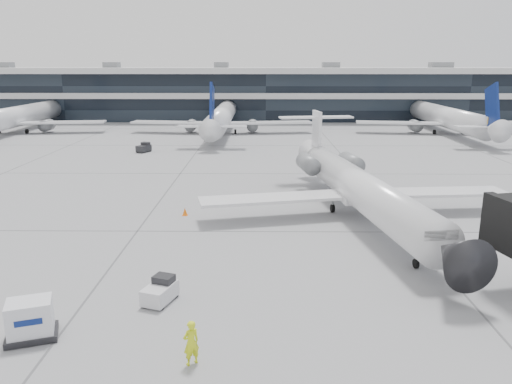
{
  "coord_description": "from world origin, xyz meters",
  "views": [
    {
      "loc": [
        -0.86,
        -34.72,
        11.9
      ],
      "look_at": [
        -1.27,
        1.57,
        2.6
      ],
      "focal_mm": 35.0,
      "sensor_mm": 36.0,
      "label": 1
    }
  ],
  "objects_px": {
    "regional_jet": "(357,186)",
    "baggage_tug": "(160,291)",
    "ramp_worker": "(191,343)",
    "cargo_uld": "(30,320)"
  },
  "relations": [
    {
      "from": "ramp_worker",
      "to": "baggage_tug",
      "type": "xyz_separation_m",
      "value": [
        -2.37,
        5.55,
        -0.4
      ]
    },
    {
      "from": "cargo_uld",
      "to": "baggage_tug",
      "type": "bearing_deg",
      "value": 16.23
    },
    {
      "from": "regional_jet",
      "to": "ramp_worker",
      "type": "xyz_separation_m",
      "value": [
        -10.47,
        -20.81,
        -1.52
      ]
    },
    {
      "from": "regional_jet",
      "to": "ramp_worker",
      "type": "relative_size",
      "value": 16.19
    },
    {
      "from": "ramp_worker",
      "to": "cargo_uld",
      "type": "distance_m",
      "value": 7.66
    },
    {
      "from": "baggage_tug",
      "to": "cargo_uld",
      "type": "height_order",
      "value": "cargo_uld"
    },
    {
      "from": "regional_jet",
      "to": "baggage_tug",
      "type": "height_order",
      "value": "regional_jet"
    },
    {
      "from": "regional_jet",
      "to": "ramp_worker",
      "type": "bearing_deg",
      "value": -125.53
    },
    {
      "from": "ramp_worker",
      "to": "baggage_tug",
      "type": "bearing_deg",
      "value": -103.26
    },
    {
      "from": "regional_jet",
      "to": "baggage_tug",
      "type": "xyz_separation_m",
      "value": [
        -12.83,
        -15.25,
        -1.92
      ]
    }
  ]
}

